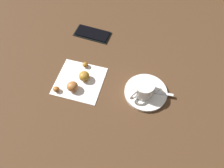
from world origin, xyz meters
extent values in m
plane|color=#49301C|center=(0.00, 0.00, 0.00)|extent=(1.80, 1.80, 0.00)
cylinder|color=white|center=(0.12, 0.02, 0.01)|extent=(0.14, 0.14, 0.01)
cylinder|color=white|center=(0.11, 0.01, 0.04)|extent=(0.07, 0.07, 0.05)
cylinder|color=black|center=(0.11, 0.01, 0.04)|extent=(0.05, 0.05, 0.00)
torus|color=white|center=(0.09, -0.02, 0.04)|extent=(0.02, 0.04, 0.04)
cube|color=silver|center=(0.16, 0.03, 0.01)|extent=(0.10, 0.03, 0.00)
ellipsoid|color=silver|center=(0.10, 0.01, 0.02)|extent=(0.03, 0.03, 0.01)
cube|color=white|center=(0.13, 0.05, 0.01)|extent=(0.06, 0.04, 0.01)
cube|color=white|center=(-0.10, -0.04, 0.00)|extent=(0.18, 0.18, 0.00)
ellipsoid|color=#9E5923|center=(-0.15, -0.10, 0.01)|extent=(0.02, 0.02, 0.02)
ellipsoid|color=#A56331|center=(-0.11, -0.07, 0.02)|extent=(0.05, 0.05, 0.03)
ellipsoid|color=#A27023|center=(-0.09, -0.02, 0.02)|extent=(0.04, 0.04, 0.03)
ellipsoid|color=#9C611E|center=(-0.12, 0.03, 0.01)|extent=(0.03, 0.03, 0.02)
cube|color=black|center=(-0.17, 0.18, 0.00)|extent=(0.15, 0.08, 0.01)
cube|color=black|center=(-0.17, 0.18, 0.01)|extent=(0.14, 0.07, 0.00)
camera|label=1|loc=(0.17, -0.35, 0.62)|focal=34.14mm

